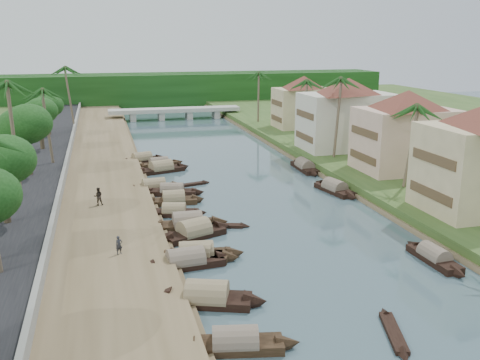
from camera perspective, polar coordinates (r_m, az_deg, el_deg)
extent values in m
plane|color=#3E555E|center=(48.47, 5.07, -5.50)|extent=(220.00, 220.00, 0.00)
cube|color=brown|center=(64.81, -14.56, -0.31)|extent=(10.00, 180.00, 0.80)
cube|color=#2E4A1D|center=(73.44, 13.84, 1.65)|extent=(16.00, 180.00, 1.20)
cube|color=black|center=(65.34, -22.03, -0.54)|extent=(8.00, 180.00, 1.40)
cube|color=slate|center=(64.74, -18.32, 0.26)|extent=(0.40, 180.00, 1.10)
cube|color=black|center=(139.18, -8.32, 9.40)|extent=(120.00, 4.00, 8.00)
cube|color=black|center=(144.13, -8.55, 9.57)|extent=(120.00, 4.00, 8.00)
cube|color=black|center=(149.08, -8.77, 9.73)|extent=(120.00, 4.00, 8.00)
cube|color=#A4A59A|center=(116.70, -6.96, 7.43)|extent=(28.00, 4.00, 0.80)
cube|color=#A4A59A|center=(115.99, -11.38, 6.66)|extent=(1.20, 3.50, 1.80)
cube|color=#A4A59A|center=(116.49, -8.41, 6.82)|extent=(1.20, 3.50, 1.80)
cube|color=#A4A59A|center=(117.29, -5.48, 6.97)|extent=(1.20, 3.50, 1.80)
cube|color=#A4A59A|center=(118.39, -2.59, 7.09)|extent=(1.20, 3.50, 1.80)
cube|color=brown|center=(51.56, 19.61, -1.34)|extent=(0.10, 6.40, 0.90)
cube|color=brown|center=(50.81, 19.92, 2.13)|extent=(0.10, 6.40, 0.90)
cube|color=beige|center=(68.01, 17.20, 4.14)|extent=(11.00, 8.00, 7.50)
pyramid|color=brown|center=(67.33, 17.51, 8.19)|extent=(14.11, 14.11, 2.20)
cube|color=brown|center=(65.64, 12.94, 2.38)|extent=(0.10, 6.40, 0.90)
cube|color=brown|center=(65.08, 13.09, 4.96)|extent=(0.10, 6.40, 0.90)
cube|color=beige|center=(79.58, 11.32, 6.16)|extent=(13.00, 8.00, 8.00)
pyramid|color=brown|center=(79.00, 11.51, 9.82)|extent=(15.59, 15.59, 2.20)
cube|color=brown|center=(77.28, 6.86, 4.59)|extent=(0.10, 6.40, 0.90)
cube|color=brown|center=(76.78, 6.93, 6.94)|extent=(0.10, 6.40, 0.90)
cube|color=beige|center=(98.20, 6.74, 7.65)|extent=(10.00, 7.00, 7.00)
pyramid|color=brown|center=(97.74, 6.82, 10.33)|extent=(12.62, 12.62, 2.20)
cube|color=brown|center=(96.71, 3.90, 6.56)|extent=(0.10, 5.60, 0.90)
cube|color=brown|center=(96.35, 3.93, 8.21)|extent=(0.10, 5.60, 0.90)
cube|color=black|center=(31.13, -0.51, -17.36)|extent=(5.59, 2.68, 0.70)
cone|color=black|center=(31.36, 5.19, -16.99)|extent=(1.80, 1.77, 1.68)
cone|color=black|center=(31.10, -6.27, -17.32)|extent=(1.80, 1.77, 1.68)
cylinder|color=#7C6D5D|center=(30.93, -0.51, -16.77)|extent=(4.36, 2.50, 1.74)
cube|color=black|center=(35.87, -3.52, -12.74)|extent=(6.13, 3.93, 0.70)
cone|color=black|center=(35.51, 1.73, -12.88)|extent=(2.23, 2.32, 2.04)
cone|color=black|center=(36.44, -8.63, -12.29)|extent=(2.23, 2.32, 2.04)
cylinder|color=#8F845B|center=(35.69, -3.53, -12.20)|extent=(4.88, 3.54, 2.14)
cube|color=black|center=(42.55, -4.68, -8.17)|extent=(5.78, 2.32, 0.70)
cone|color=black|center=(42.83, -0.46, -7.84)|extent=(1.77, 1.74, 1.76)
cone|color=black|center=(42.44, -8.94, -8.25)|extent=(1.77, 1.74, 1.76)
cylinder|color=#8F845B|center=(42.40, -4.69, -7.69)|extent=(4.47, 2.26, 1.83)
cube|color=black|center=(41.26, -5.78, -8.96)|extent=(5.95, 2.36, 0.70)
cone|color=black|center=(42.03, -1.47, -8.30)|extent=(1.81, 1.81, 1.86)
cone|color=black|center=(40.65, -10.26, -9.38)|extent=(1.81, 1.81, 1.86)
cylinder|color=#7C6D5D|center=(41.10, -5.80, -8.47)|extent=(4.59, 2.31, 1.93)
cube|color=black|center=(42.49, -4.61, -8.20)|extent=(5.19, 3.32, 0.70)
cone|color=black|center=(42.06, -0.91, -8.28)|extent=(1.87, 1.91, 1.66)
cone|color=black|center=(43.04, -8.23, -7.89)|extent=(1.87, 1.91, 1.66)
cylinder|color=#8F845B|center=(42.35, -4.62, -7.72)|extent=(4.13, 2.96, 1.74)
cube|color=black|center=(47.06, -4.90, -5.87)|extent=(5.83, 3.91, 0.70)
cone|color=black|center=(48.54, -1.84, -5.06)|extent=(2.18, 2.34, 2.06)
cone|color=black|center=(45.68, -8.18, -6.52)|extent=(2.18, 2.34, 2.06)
cylinder|color=#8F845B|center=(46.93, -4.91, -5.43)|extent=(4.66, 3.53, 2.18)
cube|color=black|center=(49.30, -5.61, -4.91)|extent=(5.60, 2.14, 0.70)
cone|color=black|center=(49.74, -2.08, -4.57)|extent=(1.67, 1.83, 1.97)
cone|color=black|center=(49.00, -9.20, -5.06)|extent=(1.67, 1.83, 1.97)
cylinder|color=#7C6D5D|center=(49.18, -5.62, -4.49)|extent=(4.30, 2.18, 2.07)
cube|color=black|center=(52.82, -7.03, -3.59)|extent=(4.95, 2.66, 0.70)
cone|color=black|center=(52.52, -4.19, -3.53)|extent=(1.66, 1.64, 1.49)
cone|color=black|center=(53.19, -9.84, -3.48)|extent=(1.66, 1.64, 1.49)
cylinder|color=#8F845B|center=(52.70, -7.04, -3.20)|extent=(3.88, 2.43, 1.55)
cube|color=black|center=(56.58, -7.08, -2.34)|extent=(4.83, 1.98, 0.70)
cone|color=black|center=(56.83, -4.42, -2.10)|extent=(1.47, 1.66, 1.75)
cone|color=black|center=(56.41, -9.76, -2.41)|extent=(1.47, 1.66, 1.75)
cylinder|color=#8F845B|center=(56.47, -7.09, -1.97)|extent=(3.71, 2.00, 1.85)
cube|color=black|center=(59.83, -7.24, -1.39)|extent=(5.51, 2.91, 0.70)
cone|color=black|center=(59.49, -4.44, -1.33)|extent=(1.82, 1.76, 1.58)
cone|color=black|center=(60.28, -10.01, -1.30)|extent=(1.82, 1.76, 1.58)
cylinder|color=#7C6D5D|center=(59.73, -7.25, -1.04)|extent=(4.32, 2.64, 1.63)
cube|color=black|center=(61.83, -9.17, -0.93)|extent=(5.44, 2.30, 0.70)
cone|color=black|center=(62.44, -6.54, -0.60)|extent=(1.69, 1.72, 1.73)
cone|color=black|center=(61.31, -11.85, -1.12)|extent=(1.69, 1.72, 1.73)
cylinder|color=#8F845B|center=(61.73, -9.18, -0.59)|extent=(4.21, 2.24, 1.80)
cube|color=black|center=(70.22, -8.38, 1.00)|extent=(6.16, 3.56, 0.70)
cone|color=black|center=(71.46, -5.99, 1.39)|extent=(2.13, 2.20, 1.99)
cone|color=black|center=(69.07, -10.86, 0.73)|extent=(2.13, 2.20, 1.99)
cylinder|color=#8F845B|center=(70.13, -8.40, 1.30)|extent=(4.86, 3.25, 2.08)
cube|color=black|center=(73.43, -8.64, 1.60)|extent=(5.35, 2.56, 0.70)
cone|color=black|center=(74.37, -6.56, 1.90)|extent=(1.71, 1.59, 1.46)
cone|color=black|center=(72.56, -10.78, 1.41)|extent=(1.71, 1.59, 1.46)
cylinder|color=#7C6D5D|center=(73.35, -8.65, 1.89)|extent=(4.18, 2.34, 1.49)
cube|color=black|center=(76.28, -10.40, 2.02)|extent=(5.62, 3.33, 0.70)
cone|color=black|center=(77.42, -8.38, 2.35)|extent=(1.95, 1.97, 1.73)
cone|color=black|center=(75.21, -12.48, 1.79)|extent=(1.95, 1.97, 1.73)
cylinder|color=#8F845B|center=(76.20, -10.41, 2.30)|extent=(4.44, 3.00, 1.81)
cube|color=black|center=(44.53, 19.97, -7.99)|extent=(1.68, 5.40, 0.70)
cone|color=black|center=(46.73, 17.84, -6.61)|extent=(1.41, 1.56, 1.54)
cone|color=black|center=(42.36, 22.36, -9.29)|extent=(1.41, 1.56, 1.54)
cylinder|color=#7C6D5D|center=(44.39, 20.02, -7.53)|extent=(1.70, 4.14, 1.58)
cube|color=black|center=(61.29, 10.06, -1.11)|extent=(2.90, 5.94, 0.70)
cone|color=black|center=(63.74, 8.39, -0.35)|extent=(1.92, 1.93, 1.81)
cone|color=black|center=(58.85, 11.87, -1.79)|extent=(1.92, 1.93, 1.81)
cylinder|color=#7C6D5D|center=(61.19, 10.07, -0.77)|extent=(2.71, 4.64, 1.88)
cube|color=black|center=(71.17, 6.91, 1.24)|extent=(1.87, 6.35, 0.70)
cone|color=black|center=(74.36, 5.95, 1.92)|extent=(1.65, 1.81, 1.84)
cone|color=black|center=(67.98, 7.97, 0.63)|extent=(1.65, 1.81, 1.84)
cylinder|color=#7C6D5D|center=(71.09, 6.92, 1.54)|extent=(1.93, 4.85, 1.89)
cube|color=black|center=(33.77, 16.06, -15.42)|extent=(2.06, 4.46, 0.35)
cone|color=black|center=(35.88, 15.13, -13.45)|extent=(1.09, 1.29, 0.80)
cone|color=black|center=(31.72, 17.14, -17.65)|extent=(1.09, 1.29, 0.80)
cube|color=black|center=(49.41, -1.80, -4.92)|extent=(3.74, 1.87, 0.35)
cone|color=black|center=(49.30, 0.60, -4.96)|extent=(1.12, 1.05, 0.81)
cone|color=black|center=(49.60, -4.18, -4.87)|extent=(1.12, 1.05, 0.81)
cube|color=black|center=(63.38, -5.31, -0.51)|extent=(3.80, 1.67, 0.35)
cone|color=black|center=(64.23, -3.60, -0.26)|extent=(1.09, 0.96, 0.75)
cone|color=black|center=(62.59, -7.05, -0.75)|extent=(1.09, 0.96, 0.75)
cylinder|color=brown|center=(59.84, 17.54, 3.38)|extent=(1.38, 0.36, 8.84)
sphere|color=#1C4A18|center=(59.20, 17.86, 7.42)|extent=(3.20, 3.20, 3.20)
cylinder|color=brown|center=(73.19, 10.25, 6.54)|extent=(0.98, 0.36, 10.69)
sphere|color=#1C4A18|center=(72.65, 10.44, 10.55)|extent=(3.20, 3.20, 3.20)
cylinder|color=brown|center=(86.58, 6.90, 7.46)|extent=(0.79, 0.36, 9.31)
sphere|color=#1C4A18|center=(86.13, 6.99, 10.41)|extent=(3.20, 3.20, 3.20)
cylinder|color=brown|center=(57.57, -22.91, 4.00)|extent=(0.55, 0.36, 11.48)
sphere|color=#1C4A18|center=(56.91, -23.47, 9.45)|extent=(3.20, 3.20, 3.20)
cylinder|color=brown|center=(71.85, -19.72, 5.41)|extent=(0.94, 0.36, 9.41)
sphere|color=#1C4A18|center=(71.32, -20.04, 8.98)|extent=(3.20, 3.20, 3.20)
cylinder|color=brown|center=(103.86, 1.97, 8.81)|extent=(0.44, 0.36, 9.44)
sphere|color=#1C4A18|center=(103.48, 1.99, 11.30)|extent=(3.20, 3.20, 3.20)
cylinder|color=brown|center=(101.55, -17.59, 8.45)|extent=(1.26, 0.36, 10.64)
sphere|color=#1C4A18|center=(101.18, -17.82, 11.33)|extent=(3.20, 3.20, 3.20)
cylinder|color=#4C3E2B|center=(50.10, -23.75, -2.20)|extent=(0.60, 0.60, 3.69)
ellipsoid|color=black|center=(49.26, -24.17, 1.73)|extent=(5.15, 5.15, 4.24)
cylinder|color=#4C3E2B|center=(66.80, -21.61, 2.18)|extent=(0.60, 0.60, 4.03)
ellipsoid|color=black|center=(66.13, -21.93, 5.44)|extent=(5.34, 5.34, 4.39)
cylinder|color=#4C3E2B|center=(82.21, -20.41, 4.36)|extent=(0.60, 0.60, 3.63)
ellipsoid|color=black|center=(81.70, -20.62, 6.75)|extent=(4.54, 4.54, 3.73)
cylinder|color=#4C3E2B|center=(94.17, -19.74, 5.51)|extent=(0.60, 0.60, 3.18)
ellipsoid|color=black|center=(93.77, -19.90, 7.33)|extent=(4.67, 4.67, 3.84)
cylinder|color=#4C3E2B|center=(82.52, 14.28, 4.61)|extent=(0.60, 0.60, 3.28)
ellipsoid|color=black|center=(82.04, 14.42, 6.76)|extent=(4.61, 4.61, 3.79)
imported|color=#24252B|center=(42.17, -12.79, -6.78)|extent=(0.60, 0.49, 1.44)
imported|color=#2D251F|center=(54.74, -14.88, -1.69)|extent=(0.90, 0.72, 1.79)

